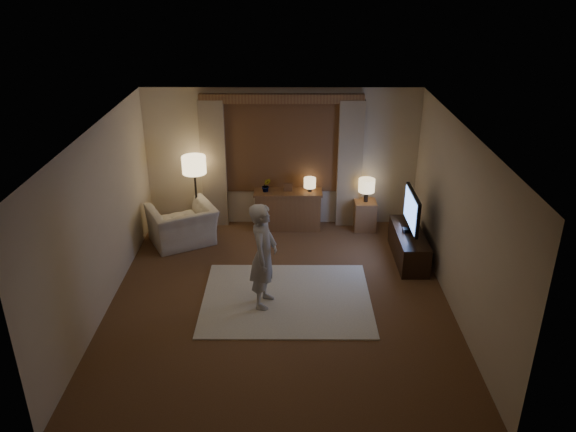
{
  "coord_description": "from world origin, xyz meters",
  "views": [
    {
      "loc": [
        0.15,
        -7.1,
        4.61
      ],
      "look_at": [
        0.12,
        0.6,
        1.11
      ],
      "focal_mm": 35.0,
      "sensor_mm": 36.0,
      "label": 1
    }
  ],
  "objects_px": {
    "sideboard": "(288,211)",
    "tv_stand": "(408,245)",
    "person": "(264,256)",
    "side_table": "(365,215)",
    "armchair": "(182,225)"
  },
  "relations": [
    {
      "from": "side_table",
      "to": "tv_stand",
      "type": "bearing_deg",
      "value": -62.74
    },
    {
      "from": "sideboard",
      "to": "person",
      "type": "bearing_deg",
      "value": -97.33
    },
    {
      "from": "sideboard",
      "to": "person",
      "type": "relative_size",
      "value": 0.76
    },
    {
      "from": "sideboard",
      "to": "armchair",
      "type": "relative_size",
      "value": 1.11
    },
    {
      "from": "tv_stand",
      "to": "person",
      "type": "bearing_deg",
      "value": -149.37
    },
    {
      "from": "tv_stand",
      "to": "person",
      "type": "relative_size",
      "value": 0.88
    },
    {
      "from": "sideboard",
      "to": "armchair",
      "type": "distance_m",
      "value": 1.98
    },
    {
      "from": "sideboard",
      "to": "side_table",
      "type": "xyz_separation_m",
      "value": [
        1.44,
        -0.05,
        -0.07
      ]
    },
    {
      "from": "armchair",
      "to": "tv_stand",
      "type": "bearing_deg",
      "value": 143.94
    },
    {
      "from": "tv_stand",
      "to": "person",
      "type": "height_order",
      "value": "person"
    },
    {
      "from": "sideboard",
      "to": "tv_stand",
      "type": "bearing_deg",
      "value": -30.73
    },
    {
      "from": "armchair",
      "to": "tv_stand",
      "type": "height_order",
      "value": "armchair"
    },
    {
      "from": "armchair",
      "to": "side_table",
      "type": "xyz_separation_m",
      "value": [
        3.3,
        0.6,
        -0.07
      ]
    },
    {
      "from": "sideboard",
      "to": "side_table",
      "type": "height_order",
      "value": "sideboard"
    },
    {
      "from": "armchair",
      "to": "sideboard",
      "type": "bearing_deg",
      "value": 171.26
    }
  ]
}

